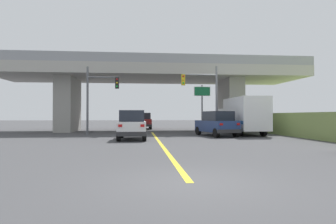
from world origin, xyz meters
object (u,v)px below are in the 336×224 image
object	(u,v)px
box_truck	(243,116)
traffic_signal_nearside	(205,91)
suv_crossing	(217,124)
traffic_signal_farside	(98,93)
suv_lead	(132,125)
sedan_oncoming	(144,121)
highway_sign	(202,98)

from	to	relation	value
box_truck	traffic_signal_nearside	distance (m)	3.91
suv_crossing	traffic_signal_farside	xyz separation A→B (m)	(-9.78, 1.93, 2.57)
box_truck	traffic_signal_nearside	size ratio (longest dim) A/B	1.23
suv_lead	box_truck	size ratio (longest dim) A/B	0.58
suv_crossing	traffic_signal_farside	size ratio (longest dim) A/B	0.83
suv_lead	traffic_signal_nearside	size ratio (longest dim) A/B	0.71
sedan_oncoming	traffic_signal_farside	bearing A→B (deg)	-108.46
traffic_signal_nearside	highway_sign	world-z (taller)	traffic_signal_nearside
box_truck	traffic_signal_nearside	world-z (taller)	traffic_signal_nearside
suv_lead	traffic_signal_farside	size ratio (longest dim) A/B	0.75
suv_lead	traffic_signal_farside	xyz separation A→B (m)	(-3.01, 4.68, 2.58)
traffic_signal_nearside	highway_sign	distance (m)	2.72
sedan_oncoming	traffic_signal_farside	xyz separation A→B (m)	(-4.02, -12.05, 2.57)
sedan_oncoming	highway_sign	size ratio (longest dim) A/B	1.03
box_truck	sedan_oncoming	size ratio (longest dim) A/B	1.55
sedan_oncoming	traffic_signal_farside	world-z (taller)	traffic_signal_farside
suv_lead	traffic_signal_farside	world-z (taller)	traffic_signal_farside
suv_crossing	highway_sign	world-z (taller)	highway_sign
suv_lead	sedan_oncoming	world-z (taller)	same
suv_lead	highway_sign	xyz separation A→B (m)	(6.64, 7.79, 2.43)
suv_lead	suv_crossing	world-z (taller)	same
sedan_oncoming	highway_sign	distance (m)	10.85
traffic_signal_nearside	highway_sign	bearing A→B (deg)	83.70
sedan_oncoming	traffic_signal_nearside	distance (m)	13.09
suv_crossing	traffic_signal_farside	world-z (taller)	traffic_signal_farside
box_truck	sedan_oncoming	xyz separation A→B (m)	(-8.52, 12.30, -0.66)
suv_crossing	traffic_signal_nearside	distance (m)	3.72
suv_lead	sedan_oncoming	size ratio (longest dim) A/B	0.90
suv_lead	traffic_signal_nearside	bearing A→B (deg)	38.86
sedan_oncoming	traffic_signal_farside	distance (m)	12.96
suv_lead	suv_crossing	size ratio (longest dim) A/B	0.90
suv_lead	highway_sign	distance (m)	10.52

